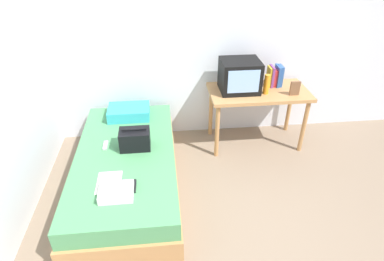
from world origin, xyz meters
The scene contains 14 objects.
ground_plane centered at (0.00, 0.00, 0.00)m, with size 8.00×8.00×0.00m, color #84705B.
wall_back centered at (0.00, 2.00, 1.30)m, with size 5.20×0.10×2.60m, color silver.
bed centered at (-1.05, 0.89, 0.22)m, with size 1.00×2.00×0.45m.
desk centered at (0.48, 1.60, 0.63)m, with size 1.16×0.60×0.72m.
tv centered at (0.25, 1.63, 0.90)m, with size 0.44×0.39×0.36m.
water_bottle centered at (0.53, 1.51, 0.84)m, with size 0.06×0.06×0.23m, color orange.
book_row centered at (0.70, 1.72, 0.84)m, with size 0.16×0.17×0.25m.
picture_frame centered at (0.84, 1.44, 0.81)m, with size 0.11×0.02×0.17m, color brown.
pillow centered at (-1.04, 1.62, 0.51)m, with size 0.47×0.33×0.12m, color #33A8B7.
handbag centered at (-0.94, 0.97, 0.55)m, with size 0.30×0.20×0.22m.
magazine centered at (-1.15, 0.46, 0.46)m, with size 0.21×0.29×0.01m, color white.
remote_dark centered at (-0.94, 0.38, 0.46)m, with size 0.04×0.16×0.02m, color black.
remote_silver centered at (-1.25, 1.03, 0.46)m, with size 0.04×0.14×0.02m, color #B7B7BC.
folded_towel centered at (-1.07, 0.29, 0.49)m, with size 0.28×0.22×0.07m, color white.
Camera 1 is at (-0.65, -1.74, 2.34)m, focal length 30.20 mm.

